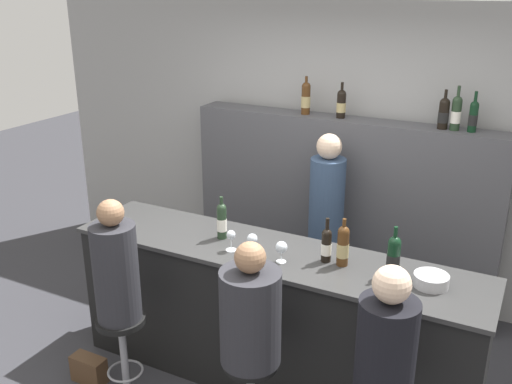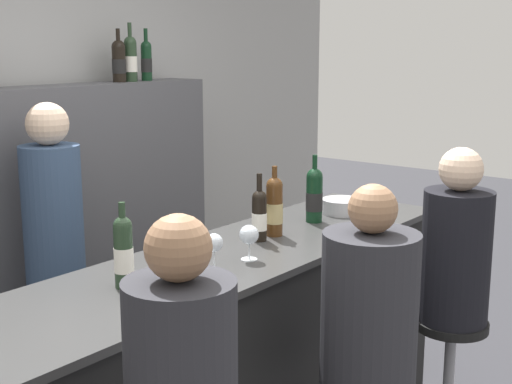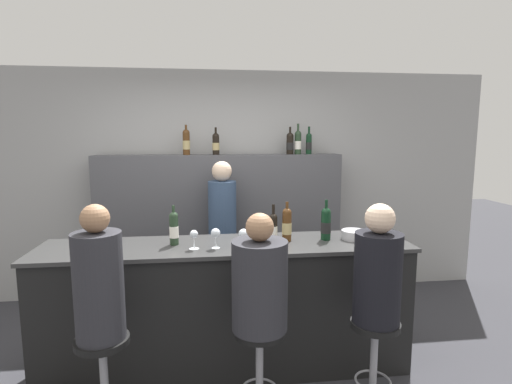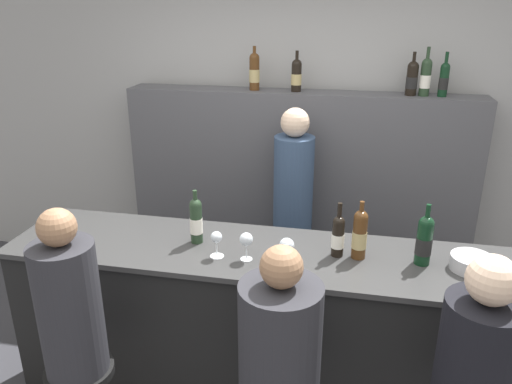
{
  "view_description": "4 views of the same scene",
  "coord_description": "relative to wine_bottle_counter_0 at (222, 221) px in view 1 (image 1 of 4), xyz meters",
  "views": [
    {
      "loc": [
        1.5,
        -2.81,
        2.72
      ],
      "look_at": [
        -0.11,
        0.28,
        1.44
      ],
      "focal_mm": 40.0,
      "sensor_mm": 36.0,
      "label": 1
    },
    {
      "loc": [
        -2.01,
        -1.53,
        1.88
      ],
      "look_at": [
        0.2,
        0.21,
        1.29
      ],
      "focal_mm": 50.0,
      "sensor_mm": 36.0,
      "label": 2
    },
    {
      "loc": [
        -0.15,
        -2.73,
        1.87
      ],
      "look_at": [
        0.22,
        0.25,
        1.44
      ],
      "focal_mm": 28.0,
      "sensor_mm": 36.0,
      "label": 3
    },
    {
      "loc": [
        0.43,
        -2.06,
        2.3
      ],
      "look_at": [
        -0.07,
        0.37,
        1.34
      ],
      "focal_mm": 35.0,
      "sensor_mm": 36.0,
      "label": 4
    }
  ],
  "objects": [
    {
      "name": "wine_glass_2",
      "position": [
        0.53,
        -0.14,
        -0.03
      ],
      "size": [
        0.08,
        0.08,
        0.14
      ],
      "color": "silver",
      "rests_on": "bar_counter"
    },
    {
      "name": "wine_glass_1",
      "position": [
        0.32,
        -0.14,
        -0.02
      ],
      "size": [
        0.07,
        0.07,
        0.15
      ],
      "color": "silver",
      "rests_on": "bar_counter"
    },
    {
      "name": "wine_bottle_backbar_0",
      "position": [
        0.04,
        1.36,
        0.64
      ],
      "size": [
        0.08,
        0.08,
        0.32
      ],
      "color": "#4C2D14",
      "rests_on": "back_bar_cabinet"
    },
    {
      "name": "wine_bottle_backbar_2",
      "position": [
        1.19,
        1.36,
        0.62
      ],
      "size": [
        0.08,
        0.08,
        0.31
      ],
      "color": "black",
      "rests_on": "back_bar_cabinet"
    },
    {
      "name": "bar_counter",
      "position": [
        0.4,
        -0.03,
        -0.65
      ],
      "size": [
        2.88,
        0.64,
        1.03
      ],
      "color": "black",
      "rests_on": "ground_plane"
    },
    {
      "name": "guest_seated_middle",
      "position": [
        0.58,
        -0.67,
        -0.21
      ],
      "size": [
        0.36,
        0.36,
        0.76
      ],
      "color": "#28282D",
      "rests_on": "bar_stool_middle"
    },
    {
      "name": "wine_bottle_counter_2",
      "position": [
        0.89,
        0.0,
        0.0
      ],
      "size": [
        0.08,
        0.08,
        0.32
      ],
      "color": "#4C2D14",
      "rests_on": "bar_counter"
    },
    {
      "name": "wine_bottle_backbar_3",
      "position": [
        1.28,
        1.36,
        0.63
      ],
      "size": [
        0.08,
        0.08,
        0.34
      ],
      "color": "#233823",
      "rests_on": "back_bar_cabinet"
    },
    {
      "name": "bartender",
      "position": [
        0.41,
        0.98,
        -0.4
      ],
      "size": [
        0.29,
        0.29,
        1.61
      ],
      "color": "#334766",
      "rests_on": "ground_plane"
    },
    {
      "name": "wine_bottle_backbar_4",
      "position": [
        1.41,
        1.36,
        0.62
      ],
      "size": [
        0.07,
        0.07,
        0.31
      ],
      "color": "black",
      "rests_on": "back_bar_cabinet"
    },
    {
      "name": "wall_back",
      "position": [
        0.4,
        1.58,
        0.14
      ],
      "size": [
        6.4,
        0.05,
        2.6
      ],
      "color": "#9E9E9E",
      "rests_on": "ground_plane"
    },
    {
      "name": "wine_bottle_counter_3",
      "position": [
        1.21,
        -0.0,
        0.0
      ],
      "size": [
        0.08,
        0.08,
        0.33
      ],
      "color": "black",
      "rests_on": "bar_counter"
    },
    {
      "name": "bar_stool_middle",
      "position": [
        0.58,
        -0.67,
        -0.67
      ],
      "size": [
        0.33,
        0.33,
        0.64
      ],
      "color": "gray",
      "rests_on": "ground_plane"
    },
    {
      "name": "bar_stool_left",
      "position": [
        -0.4,
        -0.67,
        -0.67
      ],
      "size": [
        0.33,
        0.33,
        0.64
      ],
      "color": "gray",
      "rests_on": "ground_plane"
    },
    {
      "name": "back_bar_cabinet",
      "position": [
        0.4,
        1.36,
        -0.33
      ],
      "size": [
        2.7,
        0.28,
        1.66
      ],
      "color": "#4C4C51",
      "rests_on": "ground_plane"
    },
    {
      "name": "wine_bottle_counter_1",
      "position": [
        0.78,
        0.0,
        -0.01
      ],
      "size": [
        0.07,
        0.07,
        0.3
      ],
      "color": "black",
      "rests_on": "bar_counter"
    },
    {
      "name": "handbag",
      "position": [
        -0.74,
        -0.67,
        -1.06
      ],
      "size": [
        0.26,
        0.12,
        0.2
      ],
      "color": "#513823",
      "rests_on": "ground_plane"
    },
    {
      "name": "wine_bottle_backbar_1",
      "position": [
        0.36,
        1.36,
        0.62
      ],
      "size": [
        0.08,
        0.08,
        0.3
      ],
      "color": "black",
      "rests_on": "back_bar_cabinet"
    },
    {
      "name": "wine_glass_0",
      "position": [
        0.16,
        -0.14,
        -0.03
      ],
      "size": [
        0.07,
        0.07,
        0.15
      ],
      "color": "silver",
      "rests_on": "bar_counter"
    },
    {
      "name": "wine_bottle_counter_0",
      "position": [
        0.0,
        0.0,
        0.0
      ],
      "size": [
        0.07,
        0.07,
        0.31
      ],
      "color": "#233823",
      "rests_on": "bar_counter"
    },
    {
      "name": "guest_seated_right",
      "position": [
        1.36,
        -0.67,
        -0.18
      ],
      "size": [
        0.31,
        0.31,
        0.8
      ],
      "color": "black",
      "rests_on": "bar_stool_right"
    },
    {
      "name": "metal_bowl",
      "position": [
        1.45,
        -0.01,
        -0.1
      ],
      "size": [
        0.21,
        0.21,
        0.07
      ],
      "color": "#B7B7BC",
      "rests_on": "bar_counter"
    },
    {
      "name": "guest_seated_left",
      "position": [
        -0.4,
        -0.67,
        -0.16
      ],
      "size": [
        0.29,
        0.29,
        0.84
      ],
      "color": "#28282D",
      "rests_on": "bar_stool_left"
    }
  ]
}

